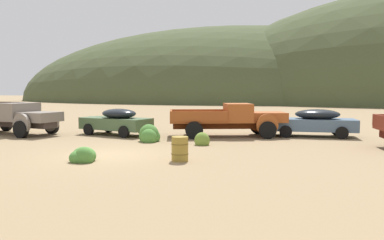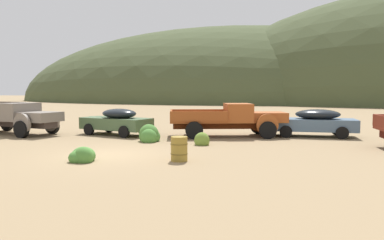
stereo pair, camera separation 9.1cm
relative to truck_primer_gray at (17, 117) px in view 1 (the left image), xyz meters
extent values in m
plane|color=#937A56|center=(8.77, -4.80, -1.02)|extent=(300.00, 300.00, 0.00)
ellipsoid|color=#424C2D|center=(-3.66, 74.53, -1.02)|extent=(110.89, 60.06, 36.35)
cube|color=#3D322D|center=(-0.42, 0.06, -0.36)|extent=(6.32, 1.91, 0.36)
cube|color=slate|center=(1.85, -0.27, 0.09)|extent=(2.21, 2.05, 0.55)
cube|color=#B7B2A8|center=(2.76, -0.41, 0.07)|extent=(0.26, 1.23, 0.44)
cylinder|color=slate|center=(1.44, -1.28, -0.26)|extent=(1.21, 0.35, 1.20)
cylinder|color=slate|center=(1.75, 0.81, -0.26)|extent=(1.21, 0.35, 1.20)
cube|color=slate|center=(0.16, -0.02, 0.34)|extent=(1.73, 2.24, 1.05)
cube|color=black|center=(0.80, -0.12, 0.55)|extent=(0.30, 1.73, 0.59)
cube|color=#746354|center=(-1.96, 1.37, 0.41)|extent=(3.13, 0.56, 0.95)
cylinder|color=black|center=(1.43, -1.34, -0.54)|extent=(0.99, 0.42, 0.96)
cylinder|color=black|center=(1.75, 0.87, -0.54)|extent=(0.99, 0.42, 0.96)
cylinder|color=black|center=(-2.21, 1.46, -0.54)|extent=(0.99, 0.42, 0.96)
cube|color=#47603D|center=(5.80, 1.43, -0.34)|extent=(4.58, 2.63, 0.68)
ellipsoid|color=black|center=(6.05, 1.37, 0.26)|extent=(2.52, 1.97, 0.57)
ellipsoid|color=#47603D|center=(3.91, 1.85, -0.27)|extent=(1.23, 1.55, 0.61)
cylinder|color=black|center=(4.69, 2.56, -0.68)|extent=(0.71, 0.34, 0.68)
cylinder|color=black|center=(4.31, 0.88, -0.68)|extent=(0.71, 0.34, 0.68)
cylinder|color=black|center=(7.29, 1.97, -0.68)|extent=(0.71, 0.34, 0.68)
cylinder|color=black|center=(6.91, 0.29, -0.68)|extent=(0.71, 0.34, 0.68)
cube|color=#51220D|center=(12.28, 2.63, -0.36)|extent=(6.22, 3.02, 0.36)
cube|color=#A34C1E|center=(14.45, 3.39, 0.09)|extent=(2.46, 2.37, 0.55)
cube|color=#B7B2A8|center=(15.31, 3.69, 0.07)|extent=(0.49, 1.21, 0.44)
cylinder|color=#A34C1E|center=(14.55, 2.28, -0.26)|extent=(1.19, 0.57, 1.20)
cylinder|color=#A34C1E|center=(13.84, 4.32, -0.26)|extent=(1.19, 0.57, 1.20)
cube|color=#A34C1E|center=(12.84, 2.82, 0.34)|extent=(2.05, 2.45, 1.05)
cube|color=black|center=(13.45, 3.04, 0.55)|extent=(0.63, 1.69, 0.59)
cube|color=#97471E|center=(10.67, 2.07, -0.12)|extent=(3.69, 3.10, 0.12)
cube|color=#97471E|center=(11.03, 1.04, 0.21)|extent=(3.01, 1.13, 0.55)
cube|color=#97471E|center=(10.31, 3.10, 0.21)|extent=(3.01, 1.13, 0.55)
cube|color=#97471E|center=(9.24, 1.57, 0.21)|extent=(0.81, 2.09, 0.55)
cylinder|color=black|center=(14.57, 2.23, -0.54)|extent=(1.00, 0.58, 0.96)
cylinder|color=black|center=(13.82, 4.37, -0.54)|extent=(1.00, 0.58, 0.96)
cylinder|color=black|center=(10.79, 0.91, -0.54)|extent=(1.00, 0.58, 0.96)
cylinder|color=black|center=(10.04, 3.05, -0.54)|extent=(1.00, 0.58, 0.96)
cube|color=slate|center=(16.92, 4.04, -0.34)|extent=(4.87, 2.15, 0.68)
ellipsoid|color=black|center=(17.20, 4.06, 0.26)|extent=(2.58, 1.77, 0.57)
ellipsoid|color=slate|center=(14.78, 3.89, -0.27)|extent=(1.14, 1.53, 0.61)
cylinder|color=black|center=(15.38, 4.85, -0.68)|extent=(0.69, 0.25, 0.68)
cylinder|color=black|center=(15.51, 3.03, -0.68)|extent=(0.69, 0.25, 0.68)
cylinder|color=black|center=(18.32, 5.05, -0.68)|extent=(0.69, 0.25, 0.68)
cylinder|color=black|center=(18.45, 3.23, -0.68)|extent=(0.69, 0.25, 0.68)
cube|color=maroon|center=(19.79, 0.23, 0.21)|extent=(0.35, 1.98, 0.55)
cylinder|color=olive|center=(12.03, -5.20, -0.56)|extent=(0.62, 0.62, 0.92)
torus|color=brown|center=(12.03, -5.20, -0.38)|extent=(0.66, 0.66, 0.03)
torus|color=brown|center=(12.03, -5.20, -0.75)|extent=(0.66, 0.66, 0.03)
ellipsoid|color=#4C8438|center=(8.58, -6.21, -0.83)|extent=(0.92, 0.83, 0.68)
ellipsoid|color=#4C8438|center=(8.53, -6.46, -0.87)|extent=(0.76, 0.68, 0.56)
ellipsoid|color=#4C8438|center=(8.75, -6.44, -0.82)|extent=(0.72, 0.64, 0.74)
ellipsoid|color=olive|center=(11.76, -1.02, -0.80)|extent=(0.75, 0.68, 0.80)
ellipsoid|color=olive|center=(11.76, -1.04, -0.87)|extent=(0.59, 0.53, 0.54)
ellipsoid|color=#4C8438|center=(8.89, -0.85, -0.78)|extent=(0.85, 0.77, 0.88)
ellipsoid|color=#4C8438|center=(8.88, -0.45, -0.79)|extent=(0.92, 0.83, 0.83)
ellipsoid|color=#4C8438|center=(8.76, -0.52, -0.71)|extent=(1.06, 0.95, 1.15)
camera|label=1|loc=(16.39, -18.18, 1.61)|focal=34.66mm
camera|label=2|loc=(16.47, -18.15, 1.61)|focal=34.66mm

